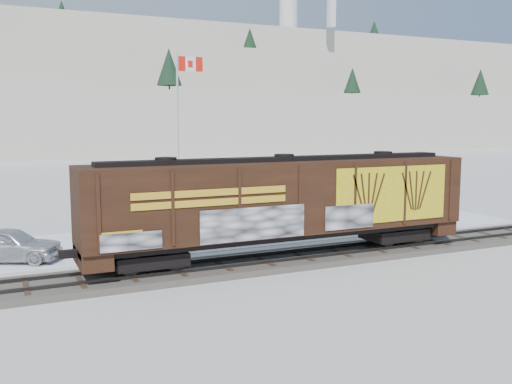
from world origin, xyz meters
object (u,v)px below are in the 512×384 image
car_dark (368,212)px  flagpole (180,157)px  hopper_railcar (284,200)px  car_silver (8,244)px  car_white (175,222)px

car_dark → flagpole: bearing=49.3°
hopper_railcar → car_silver: (-11.60, 5.52, -2.11)m
car_white → car_dark: size_ratio=0.91×
hopper_railcar → car_white: 9.10m
flagpole → hopper_railcar: bearing=-89.0°
flagpole → car_dark: flagpole is taller
hopper_railcar → car_dark: (9.59, 6.69, -2.20)m
hopper_railcar → flagpole: bearing=91.0°
flagpole → car_silver: size_ratio=2.32×
flagpole → car_dark: bearing=-40.5°
hopper_railcar → car_dark: 11.90m
hopper_railcar → flagpole: (-0.25, 15.10, 1.14)m
flagpole → car_dark: (9.84, -8.41, -3.33)m
car_dark → hopper_railcar: bearing=124.7°
car_white → car_dark: bearing=-87.5°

